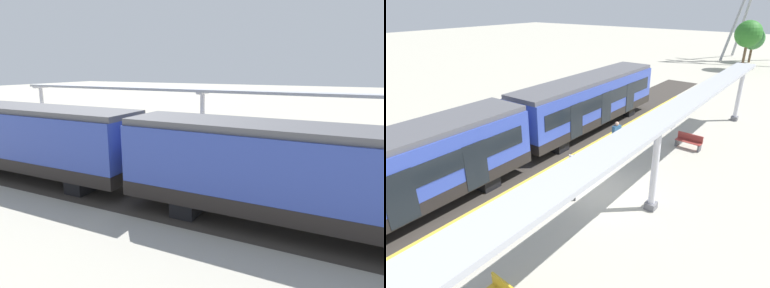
% 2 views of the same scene
% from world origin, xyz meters
% --- Properties ---
extents(ground_plane, '(176.00, 176.00, 0.00)m').
position_xyz_m(ground_plane, '(0.00, 0.00, 0.00)').
color(ground_plane, '#ACA797').
extents(tactile_edge_strip, '(0.36, 35.14, 0.01)m').
position_xyz_m(tactile_edge_strip, '(-2.98, 0.00, 0.00)').
color(tactile_edge_strip, gold).
rests_on(tactile_edge_strip, ground).
extents(trackbed, '(3.20, 47.14, 0.01)m').
position_xyz_m(trackbed, '(-4.76, 0.00, 0.00)').
color(trackbed, '#38332D').
rests_on(trackbed, ground).
extents(train_near_carriage, '(2.65, 12.57, 3.48)m').
position_xyz_m(train_near_carriage, '(-4.76, -6.93, 1.83)').
color(train_near_carriage, '#2F44A1').
rests_on(train_near_carriage, ground).
extents(train_far_carriage, '(2.65, 12.57, 3.48)m').
position_xyz_m(train_far_carriage, '(-4.76, 6.22, 1.83)').
color(train_far_carriage, '#2F44A1').
rests_on(train_far_carriage, ground).
extents(canopy_pillar_second, '(1.10, 0.44, 3.84)m').
position_xyz_m(canopy_pillar_second, '(2.71, 0.06, 1.95)').
color(canopy_pillar_second, slate).
rests_on(canopy_pillar_second, ground).
extents(canopy_pillar_third, '(1.10, 0.44, 3.84)m').
position_xyz_m(canopy_pillar_third, '(2.71, 13.80, 1.95)').
color(canopy_pillar_third, slate).
rests_on(canopy_pillar_third, ground).
extents(canopy_beam, '(1.20, 28.55, 0.16)m').
position_xyz_m(canopy_beam, '(2.71, -0.07, 3.92)').
color(canopy_beam, '#A8AAB2').
rests_on(canopy_beam, canopy_pillar_nearest).
extents(bench_near_end, '(1.52, 0.50, 0.86)m').
position_xyz_m(bench_near_end, '(1.69, -6.87, 0.44)').
color(bench_near_end, gold).
rests_on(bench_near_end, ground).
extents(bench_mid_platform, '(1.52, 0.52, 0.86)m').
position_xyz_m(bench_mid_platform, '(1.79, 7.00, 0.44)').
color(bench_mid_platform, maroon).
rests_on(bench_mid_platform, ground).
extents(platform_info_sign, '(0.56, 0.10, 2.20)m').
position_xyz_m(platform_info_sign, '(-0.18, -1.38, 1.33)').
color(platform_info_sign, '#4C4C51').
rests_on(platform_info_sign, ground).
extents(passenger_waiting_near_edge, '(0.37, 0.55, 1.76)m').
position_xyz_m(passenger_waiting_near_edge, '(-1.44, 4.16, 1.10)').
color(passenger_waiting_near_edge, brown).
rests_on(passenger_waiting_near_edge, ground).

